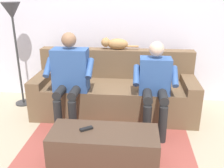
{
  "coord_description": "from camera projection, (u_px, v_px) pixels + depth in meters",
  "views": [
    {
      "loc": [
        -0.3,
        3.19,
        1.68
      ],
      "look_at": [
        0.0,
        0.22,
        0.56
      ],
      "focal_mm": 40.76,
      "sensor_mm": 36.0,
      "label": 1
    }
  ],
  "objects": [
    {
      "name": "coffee_table",
      "position": [
        104.0,
        147.0,
        2.56
      ],
      "size": [
        1.08,
        0.45,
        0.36
      ],
      "color": "#4C3828",
      "rests_on": "ground"
    },
    {
      "name": "floor_rug",
      "position": [
        106.0,
        153.0,
        2.77
      ],
      "size": [
        1.9,
        1.83,
        0.01
      ],
      "primitive_type": "cube",
      "color": "#9E473D",
      "rests_on": "ground"
    },
    {
      "name": "floor_lamp",
      "position": [
        13.0,
        21.0,
        3.53
      ],
      "size": [
        0.26,
        0.26,
        1.51
      ],
      "color": "#2D2D2D",
      "rests_on": "ground"
    },
    {
      "name": "cat_on_backrest",
      "position": [
        115.0,
        43.0,
        3.64
      ],
      "size": [
        0.54,
        0.15,
        0.17
      ],
      "color": "#B7844C",
      "rests_on": "couch"
    },
    {
      "name": "ground_plane",
      "position": [
        109.0,
        139.0,
        3.03
      ],
      "size": [
        8.0,
        8.0,
        0.0
      ],
      "primitive_type": "plane",
      "color": "tan"
    },
    {
      "name": "person_right_seated",
      "position": [
        70.0,
        75.0,
        3.17
      ],
      "size": [
        0.6,
        0.53,
        1.19
      ],
      "color": "#335693",
      "rests_on": "ground"
    },
    {
      "name": "couch",
      "position": [
        115.0,
        92.0,
        3.62
      ],
      "size": [
        2.22,
        0.81,
        0.86
      ],
      "color": "brown",
      "rests_on": "ground"
    },
    {
      "name": "person_left_seated",
      "position": [
        155.0,
        82.0,
        3.07
      ],
      "size": [
        0.53,
        0.57,
        1.1
      ],
      "color": "#335693",
      "rests_on": "ground"
    },
    {
      "name": "back_wall",
      "position": [
        118.0,
        15.0,
        3.79
      ],
      "size": [
        4.58,
        0.06,
        2.62
      ],
      "primitive_type": "cube",
      "color": "silver",
      "rests_on": "ground"
    },
    {
      "name": "remote_black",
      "position": [
        86.0,
        129.0,
        2.53
      ],
      "size": [
        0.13,
        0.11,
        0.02
      ],
      "primitive_type": "cube",
      "rotation": [
        0.0,
        0.0,
        3.74
      ],
      "color": "black",
      "rests_on": "coffee_table"
    }
  ]
}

